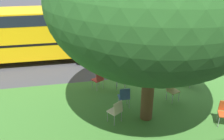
# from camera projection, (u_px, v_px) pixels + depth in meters

# --- Properties ---
(ground) EXTENTS (80.00, 80.00, 0.00)m
(ground) POSITION_uv_depth(u_px,v_px,m) (155.00, 74.00, 12.32)
(ground) COLOR #424247
(grass_verge) EXTENTS (48.00, 6.00, 0.01)m
(grass_verge) POSITION_uv_depth(u_px,v_px,m) (184.00, 108.00, 9.46)
(grass_verge) COLOR #3D752D
(grass_verge) RESTS_ON ground
(street_tree) EXTENTS (6.48, 6.48, 6.59)m
(street_tree) POSITION_uv_depth(u_px,v_px,m) (154.00, 1.00, 7.16)
(street_tree) COLOR brown
(street_tree) RESTS_ON ground
(chair_0) EXTENTS (0.57, 0.57, 0.88)m
(chair_0) POSITION_uv_depth(u_px,v_px,m) (98.00, 79.00, 10.66)
(chair_0) COLOR #B7332D
(chair_0) RESTS_ON ground
(chair_1) EXTENTS (0.43, 0.43, 0.88)m
(chair_1) POSITION_uv_depth(u_px,v_px,m) (124.00, 96.00, 9.29)
(chair_1) COLOR #335184
(chair_1) RESTS_ON ground
(chair_2) EXTENTS (0.54, 0.54, 0.88)m
(chair_2) POSITION_uv_depth(u_px,v_px,m) (172.00, 89.00, 9.83)
(chair_2) COLOR olive
(chair_2) RESTS_ON ground
(chair_3) EXTENTS (0.59, 0.58, 0.88)m
(chair_3) POSITION_uv_depth(u_px,v_px,m) (190.00, 76.00, 10.93)
(chair_3) COLOR #B7332D
(chair_3) RESTS_ON ground
(chair_4) EXTENTS (0.53, 0.53, 0.88)m
(chair_4) POSITION_uv_depth(u_px,v_px,m) (171.00, 70.00, 11.49)
(chair_4) COLOR #ADA393
(chair_4) RESTS_ON ground
(chair_5) EXTENTS (0.52, 0.53, 0.88)m
(chair_5) POSITION_uv_depth(u_px,v_px,m) (121.00, 79.00, 10.60)
(chair_5) COLOR beige
(chair_5) RESTS_ON ground
(chair_6) EXTENTS (0.58, 0.58, 0.88)m
(chair_6) POSITION_uv_depth(u_px,v_px,m) (116.00, 110.00, 8.42)
(chair_6) COLOR beige
(chair_6) RESTS_ON ground
(parked_car) EXTENTS (3.70, 1.92, 1.65)m
(parked_car) POSITION_uv_depth(u_px,v_px,m) (203.00, 39.00, 15.06)
(parked_car) COLOR silver
(parked_car) RESTS_ON ground
(school_bus) EXTENTS (10.40, 2.80, 2.88)m
(school_bus) POSITION_uv_depth(u_px,v_px,m) (7.00, 31.00, 13.15)
(school_bus) COLOR yellow
(school_bus) RESTS_ON ground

